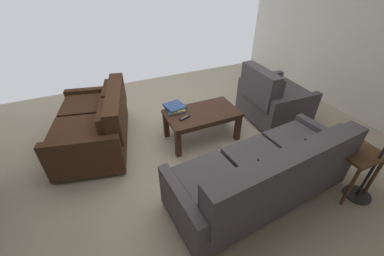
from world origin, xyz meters
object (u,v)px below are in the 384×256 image
sofa_main (266,175)px  book_stack (175,107)px  loveseat_near (96,124)px  end_table (353,158)px  armchair_side (272,99)px  coffee_table (202,116)px  tv_remote (185,118)px

sofa_main → book_stack: bearing=-73.5°
loveseat_near → end_table: loveseat_near is taller
sofa_main → loveseat_near: size_ratio=1.31×
end_table → armchair_side: bearing=-96.5°
end_table → book_stack: size_ratio=1.84×
loveseat_near → armchair_side: (-2.60, 0.43, 0.02)m
coffee_table → end_table: end_table is taller
loveseat_near → tv_remote: bearing=156.2°
armchair_side → tv_remote: 1.51m
tv_remote → loveseat_near: bearing=-23.8°
book_stack → tv_remote: (-0.04, 0.27, -0.02)m
coffee_table → sofa_main: bearing=95.4°
loveseat_near → coffee_table: (-1.38, 0.43, 0.02)m
sofa_main → end_table: bearing=165.4°
coffee_table → end_table: 1.84m
sofa_main → armchair_side: (-1.11, -1.26, 0.01)m
loveseat_near → tv_remote: size_ratio=9.40×
coffee_table → tv_remote: size_ratio=6.08×
coffee_table → armchair_side: 1.22m
end_table → coffee_table: bearing=-55.0°
book_stack → armchair_side: bearing=172.0°
sofa_main → armchair_side: bearing=-131.3°
end_table → armchair_side: armchair_side is taller
loveseat_near → book_stack: (-1.06, 0.21, 0.12)m
coffee_table → end_table: bearing=125.0°
tv_remote → end_table: bearing=132.7°
armchair_side → book_stack: bearing=-8.0°
loveseat_near → tv_remote: (-1.09, 0.48, 0.10)m
loveseat_near → armchair_side: size_ratio=1.60×
armchair_side → tv_remote: bearing=2.1°
book_stack → sofa_main: bearing=106.5°
coffee_table → tv_remote: (0.28, 0.05, 0.08)m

